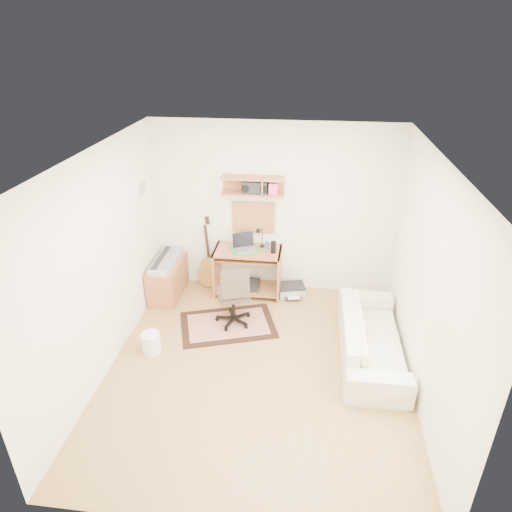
# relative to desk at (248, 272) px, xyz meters

# --- Properties ---
(floor) EXTENTS (3.60, 4.00, 0.01)m
(floor) POSITION_rel_desk_xyz_m (0.36, -1.73, -0.38)
(floor) COLOR #AE8048
(floor) RESTS_ON ground
(ceiling) EXTENTS (3.60, 4.00, 0.01)m
(ceiling) POSITION_rel_desk_xyz_m (0.36, -1.73, 2.23)
(ceiling) COLOR white
(ceiling) RESTS_ON ground
(back_wall) EXTENTS (3.60, 0.01, 2.60)m
(back_wall) POSITION_rel_desk_xyz_m (0.36, 0.28, 0.93)
(back_wall) COLOR white
(back_wall) RESTS_ON ground
(left_wall) EXTENTS (0.01, 4.00, 2.60)m
(left_wall) POSITION_rel_desk_xyz_m (-1.45, -1.73, 0.93)
(left_wall) COLOR white
(left_wall) RESTS_ON ground
(right_wall) EXTENTS (0.01, 4.00, 2.60)m
(right_wall) POSITION_rel_desk_xyz_m (2.16, -1.73, 0.93)
(right_wall) COLOR white
(right_wall) RESTS_ON ground
(wall_shelf) EXTENTS (0.90, 0.25, 0.26)m
(wall_shelf) POSITION_rel_desk_xyz_m (0.06, 0.15, 1.32)
(wall_shelf) COLOR #B66740
(wall_shelf) RESTS_ON back_wall
(cork_board) EXTENTS (0.64, 0.03, 0.49)m
(cork_board) POSITION_rel_desk_xyz_m (0.06, 0.25, 0.79)
(cork_board) COLOR tan
(cork_board) RESTS_ON back_wall
(wall_photo) EXTENTS (0.02, 0.20, 0.15)m
(wall_photo) POSITION_rel_desk_xyz_m (-1.43, -0.23, 1.34)
(wall_photo) COLOR #4C8CBF
(wall_photo) RESTS_ON left_wall
(desk) EXTENTS (1.00, 0.55, 0.75)m
(desk) POSITION_rel_desk_xyz_m (0.00, 0.00, 0.00)
(desk) COLOR #B66740
(desk) RESTS_ON floor
(laptop) EXTENTS (0.42, 0.42, 0.24)m
(laptop) POSITION_rel_desk_xyz_m (-0.04, -0.02, 0.50)
(laptop) COLOR silver
(laptop) RESTS_ON desk
(speaker) EXTENTS (0.08, 0.08, 0.18)m
(speaker) POSITION_rel_desk_xyz_m (0.39, -0.05, 0.47)
(speaker) COLOR black
(speaker) RESTS_ON desk
(desk_lamp) EXTENTS (0.10, 0.10, 0.31)m
(desk_lamp) POSITION_rel_desk_xyz_m (0.20, 0.14, 0.53)
(desk_lamp) COLOR black
(desk_lamp) RESTS_ON desk
(pencil_cup) EXTENTS (0.07, 0.07, 0.10)m
(pencil_cup) POSITION_rel_desk_xyz_m (0.28, 0.10, 0.42)
(pencil_cup) COLOR #34579C
(pencil_cup) RESTS_ON desk
(boombox) EXTENTS (0.36, 0.16, 0.18)m
(boombox) POSITION_rel_desk_xyz_m (0.10, 0.15, 1.30)
(boombox) COLOR black
(boombox) RESTS_ON wall_shelf
(rug) EXTENTS (1.48, 1.21, 0.02)m
(rug) POSITION_rel_desk_xyz_m (-0.16, -0.89, -0.37)
(rug) COLOR #D2B18D
(rug) RESTS_ON floor
(task_chair) EXTENTS (0.61, 0.61, 0.93)m
(task_chair) POSITION_rel_desk_xyz_m (-0.09, -0.81, 0.09)
(task_chair) COLOR #3E3124
(task_chair) RESTS_ON floor
(cabinet) EXTENTS (0.40, 0.90, 0.55)m
(cabinet) POSITION_rel_desk_xyz_m (-1.22, -0.18, -0.10)
(cabinet) COLOR #B66740
(cabinet) RESTS_ON floor
(music_keyboard) EXTENTS (0.28, 0.89, 0.08)m
(music_keyboard) POSITION_rel_desk_xyz_m (-1.22, -0.18, 0.21)
(music_keyboard) COLOR #B2B5BA
(music_keyboard) RESTS_ON cabinet
(guitar) EXTENTS (0.33, 0.23, 1.16)m
(guitar) POSITION_rel_desk_xyz_m (-0.65, 0.13, 0.21)
(guitar) COLOR #B18336
(guitar) RESTS_ON floor
(waste_basket) EXTENTS (0.29, 0.29, 0.28)m
(waste_basket) POSITION_rel_desk_xyz_m (-1.02, -1.58, -0.23)
(waste_basket) COLOR white
(waste_basket) RESTS_ON floor
(printer) EXTENTS (0.47, 0.40, 0.15)m
(printer) POSITION_rel_desk_xyz_m (0.68, 0.05, -0.29)
(printer) COLOR #A5A8AA
(printer) RESTS_ON floor
(sofa) EXTENTS (0.55, 1.89, 0.74)m
(sofa) POSITION_rel_desk_xyz_m (1.74, -1.30, -0.00)
(sofa) COLOR beige
(sofa) RESTS_ON floor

